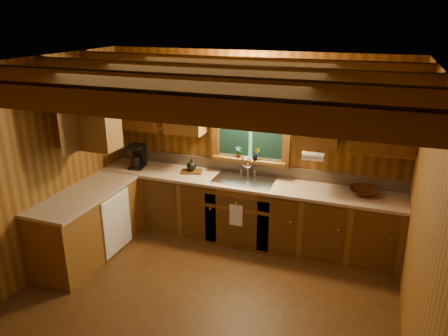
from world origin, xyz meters
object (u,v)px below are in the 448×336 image
sink (244,183)px  coffee_maker (137,156)px  cutting_board (192,172)px  wicker_basket (364,191)px

sink → coffee_maker: (-1.64, -0.04, 0.22)m
cutting_board → wicker_basket: (2.36, 0.01, 0.03)m
wicker_basket → sink: bearing=-178.4°
sink → wicker_basket: bearing=1.6°
sink → coffee_maker: size_ratio=2.33×
sink → cutting_board: size_ratio=2.84×
coffee_maker → wicker_basket: (3.20, 0.08, -0.13)m
wicker_basket → coffee_maker: bearing=-178.5°
wicker_basket → cutting_board: bearing=-179.6°
sink → coffee_maker: 1.65m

